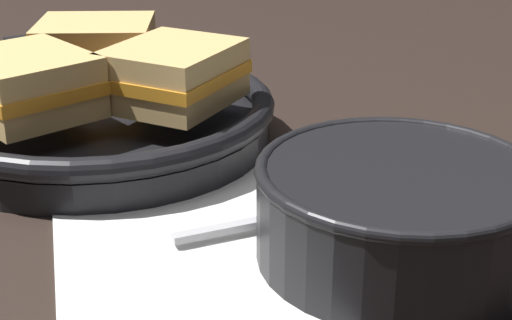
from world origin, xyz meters
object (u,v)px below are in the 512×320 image
spoon (337,204)px  skillet (103,118)px  sandwich_near_right (96,48)px  soup_bowl (397,207)px  sandwich_near_left (174,74)px  sandwich_far_left (27,84)px

spoon → skillet: bearing=121.0°
sandwich_near_right → soup_bowl: bearing=-61.3°
soup_bowl → skillet: (-0.16, 0.23, -0.01)m
sandwich_near_left → sandwich_far_left: bearing=-179.8°
soup_bowl → spoon: bearing=102.9°
skillet → sandwich_near_right: 0.08m
spoon → sandwich_far_left: 0.25m
soup_bowl → sandwich_near_right: bearing=118.7°
spoon → skillet: size_ratio=0.43×
soup_bowl → spoon: soup_bowl is taller
soup_bowl → skillet: bearing=124.8°
soup_bowl → sandwich_near_left: 0.23m
sandwich_near_right → sandwich_far_left: same height
spoon → skillet: (-0.15, 0.17, 0.01)m
soup_bowl → sandwich_near_right: size_ratio=1.48×
skillet → sandwich_far_left: bearing=-147.9°
spoon → sandwich_near_right: bearing=112.4°
soup_bowl → spoon: 0.07m
soup_bowl → sandwich_near_right: sandwich_near_right is taller
skillet → sandwich_near_left: size_ratio=2.95×
sandwich_near_right → skillet: bearing=-90.4°
sandwich_near_left → sandwich_far_left: 0.11m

